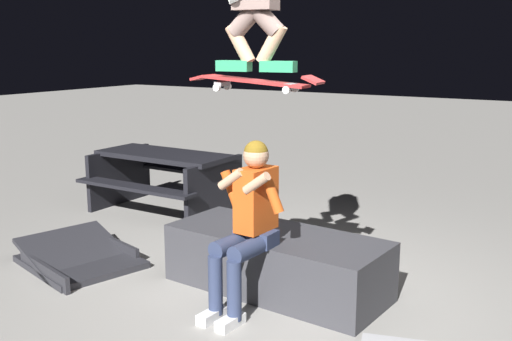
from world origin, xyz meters
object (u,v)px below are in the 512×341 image
at_px(ledge_box_main, 276,262).
at_px(skateboard, 256,82).
at_px(kicker_ramp, 81,259).
at_px(person_sitting_on_ledge, 248,218).
at_px(picnic_table_back, 164,172).

relative_size(ledge_box_main, skateboard, 1.81).
bearing_deg(skateboard, ledge_box_main, -86.59).
xyz_separation_m(skateboard, kicker_ramp, (1.91, 0.08, -1.74)).
relative_size(ledge_box_main, kicker_ramp, 1.50).
xyz_separation_m(person_sitting_on_ledge, kicker_ramp, (1.88, 0.02, -0.69)).
distance_m(ledge_box_main, skateboard, 1.58).
bearing_deg(ledge_box_main, person_sitting_on_ledge, 88.85).
height_order(person_sitting_on_ledge, picnic_table_back, person_sitting_on_ledge).
distance_m(person_sitting_on_ledge, skateboard, 1.04).
bearing_deg(kicker_ramp, ledge_box_main, -166.36).
distance_m(ledge_box_main, person_sitting_on_ledge, 0.66).
height_order(ledge_box_main, kicker_ramp, ledge_box_main).
bearing_deg(ledge_box_main, picnic_table_back, -30.59).
xyz_separation_m(ledge_box_main, skateboard, (-0.02, 0.38, 1.54)).
xyz_separation_m(ledge_box_main, picnic_table_back, (2.41, -1.43, 0.25)).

